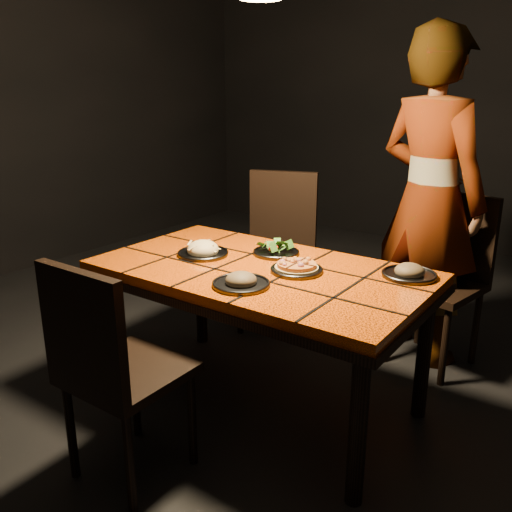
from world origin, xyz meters
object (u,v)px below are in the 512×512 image
Objects in this scene: dining_table at (260,282)px; plate_pizza at (297,268)px; diner at (429,200)px; plate_pasta at (203,251)px; chair_far_right at (445,268)px; chair_near at (109,363)px; chair_far_left at (279,239)px.

plate_pizza reaches higher than dining_table.
diner is 7.70× the size of plate_pizza.
plate_pasta reaches higher than plate_pizza.
chair_far_right is at bearing 67.31° from plate_pizza.
chair_near is 2.01m from chair_far_right.
chair_far_left is at bearing 99.00° from plate_pasta.
chair_far_left reaches higher than chair_far_right.
diner reaches higher than plate_pasta.
diner is at bearing 52.15° from plate_pasta.
chair_near is 0.93× the size of chair_far_left.
chair_near is 0.50× the size of diner.
chair_far_right reaches higher than plate_pasta.
chair_near is (-0.14, -0.83, -0.11)m from dining_table.
chair_far_right is 1.09m from plate_pizza.
dining_table is 6.48× the size of plate_pizza.
chair_far_right is at bearing 47.78° from plate_pasta.
dining_table is 1.61× the size of chair_far_right.
dining_table is at bearing -99.61° from chair_near.
plate_pasta is at bearing -100.80° from chair_far_left.
chair_near is 3.67× the size of plate_pasta.
dining_table is 1.07m from chair_far_left.
diner is 1.35m from plate_pasta.
diner is (0.60, 1.87, 0.41)m from chair_near.
diner is (0.97, 0.10, 0.37)m from chair_far_left.
dining_table is 0.84× the size of diner.
plate_pizza is (0.32, 0.88, 0.21)m from chair_near.
plate_pasta is (-0.54, -0.06, 0.01)m from plate_pizza.
diner is at bearing 74.19° from plate_pizza.
chair_far_right is 1.43m from plate_pasta.
dining_table is 1.18m from diner.
chair_near is at bearing -99.33° from dining_table.
chair_far_right is 0.41m from diner.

